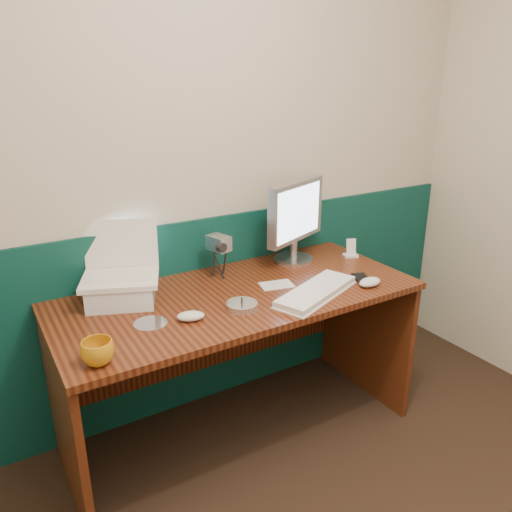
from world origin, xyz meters
TOP-DOWN VIEW (x-y plane):
  - back_wall at (0.00, 1.75)m, footprint 3.50×0.04m
  - wainscot at (0.00, 1.74)m, footprint 3.48×0.02m
  - desk at (0.14, 1.38)m, footprint 1.60×0.70m
  - laptop_riser at (-0.33, 1.55)m, footprint 0.33×0.31m
  - laptop at (-0.33, 1.55)m, footprint 0.38×0.34m
  - monitor at (0.58, 1.59)m, footprint 0.43×0.27m
  - keyboard at (0.42, 1.19)m, footprint 0.47×0.31m
  - mouse_right at (0.69, 1.14)m, footprint 0.12×0.08m
  - mouse_left at (-0.15, 1.25)m, footprint 0.12×0.10m
  - mug at (-0.54, 1.12)m, footprint 0.12×0.12m
  - camcorder at (0.16, 1.59)m, footprint 0.12×0.15m
  - cd_spindle at (0.07, 1.23)m, footprint 0.13×0.13m
  - cd_loose_a at (-0.29, 1.31)m, footprint 0.13×0.13m
  - pen at (0.52, 1.27)m, footprint 0.12×0.05m
  - papers at (0.33, 1.36)m, footprint 0.17×0.13m
  - dock at (0.87, 1.48)m, footprint 0.09×0.07m
  - music_player at (0.87, 1.48)m, footprint 0.05×0.04m
  - pda at (0.71, 1.22)m, footprint 0.09×0.12m

SIDE VIEW (x-z plane):
  - desk at x=0.14m, z-range 0.00..0.75m
  - wainscot at x=0.00m, z-range 0.00..1.00m
  - cd_loose_a at x=-0.29m, z-range 0.75..0.75m
  - papers at x=0.33m, z-range 0.75..0.75m
  - pen at x=0.52m, z-range 0.75..0.76m
  - pda at x=0.71m, z-range 0.75..0.76m
  - dock at x=0.87m, z-range 0.75..0.76m
  - keyboard at x=0.42m, z-range 0.75..0.78m
  - cd_spindle at x=0.07m, z-range 0.75..0.78m
  - mouse_left at x=-0.15m, z-range 0.75..0.79m
  - mouse_right at x=0.69m, z-range 0.75..0.79m
  - mug at x=-0.54m, z-range 0.75..0.84m
  - laptop_riser at x=-0.33m, z-range 0.75..0.84m
  - music_player at x=0.87m, z-range 0.76..0.85m
  - camcorder at x=0.16m, z-range 0.75..0.95m
  - monitor at x=0.58m, z-range 0.75..1.17m
  - laptop at x=-0.33m, z-range 0.84..1.10m
  - back_wall at x=0.00m, z-range 0.00..2.50m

